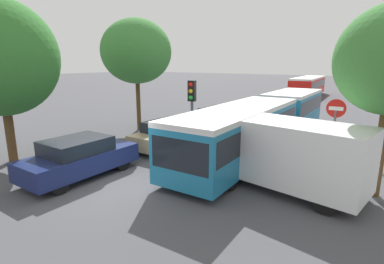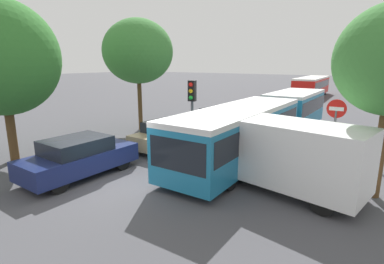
{
  "view_description": "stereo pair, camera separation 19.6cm",
  "coord_description": "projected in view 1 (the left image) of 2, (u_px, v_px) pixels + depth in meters",
  "views": [
    {
      "loc": [
        7.37,
        -6.6,
        4.15
      ],
      "look_at": [
        0.2,
        3.87,
        1.2
      ],
      "focal_mm": 28.0,
      "sensor_mm": 36.0,
      "label": 1
    },
    {
      "loc": [
        7.53,
        -6.49,
        4.15
      ],
      "look_at": [
        0.2,
        3.87,
        1.2
      ],
      "focal_mm": 28.0,
      "sensor_mm": 36.0,
      "label": 2
    }
  ],
  "objects": [
    {
      "name": "articulated_bus",
      "position": [
        267.0,
        119.0,
        15.36
      ],
      "size": [
        2.76,
        15.78,
        2.34
      ],
      "rotation": [
        0.0,
        0.0,
        -1.55
      ],
      "color": "teal",
      "rests_on": "ground"
    },
    {
      "name": "queued_car_navy",
      "position": [
        79.0,
        157.0,
        11.01
      ],
      "size": [
        1.79,
        4.23,
        1.47
      ],
      "rotation": [
        0.0,
        0.0,
        1.57
      ],
      "color": "navy",
      "rests_on": "ground"
    },
    {
      "name": "no_entry_sign",
      "position": [
        334.0,
        124.0,
        11.38
      ],
      "size": [
        0.7,
        0.08,
        2.82
      ],
      "rotation": [
        0.0,
        0.0,
        -1.57
      ],
      "color": "#56595E",
      "rests_on": "ground"
    },
    {
      "name": "direction_sign_post",
      "position": [
        383.0,
        106.0,
        11.39
      ],
      "size": [
        0.35,
        1.38,
        3.6
      ],
      "rotation": [
        0.0,
        0.0,
        2.93
      ],
      "color": "#56595E",
      "rests_on": "ground"
    },
    {
      "name": "queued_car_tan",
      "position": [
        167.0,
        134.0,
        14.78
      ],
      "size": [
        1.69,
        3.98,
        1.38
      ],
      "rotation": [
        0.0,
        0.0,
        1.57
      ],
      "color": "tan",
      "rests_on": "ground"
    },
    {
      "name": "white_van",
      "position": [
        292.0,
        154.0,
        9.7
      ],
      "size": [
        5.24,
        2.69,
        2.31
      ],
      "rotation": [
        0.0,
        0.0,
        2.99
      ],
      "color": "white",
      "rests_on": "ground"
    },
    {
      "name": "tree_left_mid",
      "position": [
        137.0,
        53.0,
        18.0
      ],
      "size": [
        4.21,
        4.21,
        6.73
      ],
      "color": "#51381E",
      "rests_on": "ground"
    },
    {
      "name": "queued_car_silver",
      "position": [
        276.0,
        101.0,
        27.43
      ],
      "size": [
        1.67,
        3.93,
        1.37
      ],
      "rotation": [
        0.0,
        0.0,
        1.57
      ],
      "color": "#B7BABF",
      "rests_on": "ground"
    },
    {
      "name": "queued_car_graphite",
      "position": [
        252.0,
        108.0,
        23.1
      ],
      "size": [
        1.68,
        3.97,
        1.38
      ],
      "rotation": [
        0.0,
        0.0,
        1.57
      ],
      "color": "#47474C",
      "rests_on": "ground"
    },
    {
      "name": "queued_car_green",
      "position": [
        218.0,
        118.0,
        19.03
      ],
      "size": [
        1.71,
        4.05,
        1.41
      ],
      "rotation": [
        0.0,
        0.0,
        1.57
      ],
      "color": "#236638",
      "rests_on": "ground"
    },
    {
      "name": "city_bus_rear",
      "position": [
        308.0,
        85.0,
        37.18
      ],
      "size": [
        3.25,
        11.29,
        2.4
      ],
      "rotation": [
        0.0,
        0.0,
        1.64
      ],
      "color": "red",
      "rests_on": "ground"
    },
    {
      "name": "ground_plane",
      "position": [
        124.0,
        186.0,
        10.3
      ],
      "size": [
        200.0,
        200.0,
        0.0
      ],
      "primitive_type": "plane",
      "color": "#47474C"
    },
    {
      "name": "traffic_light",
      "position": [
        192.0,
        101.0,
        13.1
      ],
      "size": [
        0.36,
        0.39,
        3.4
      ],
      "rotation": [
        0.0,
        0.0,
        -1.37
      ],
      "color": "#56595E",
      "rests_on": "ground"
    }
  ]
}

